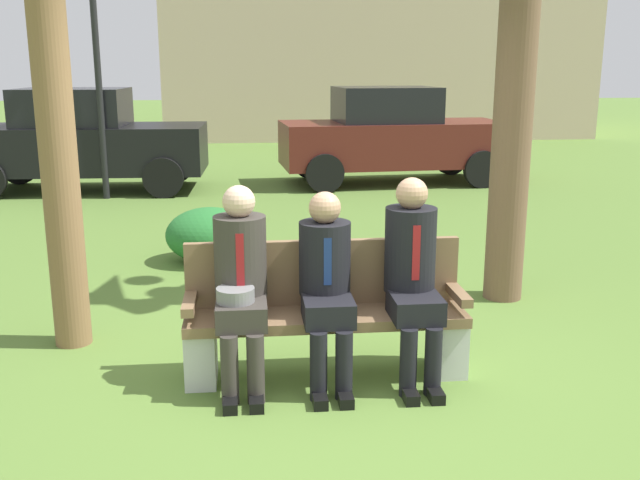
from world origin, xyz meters
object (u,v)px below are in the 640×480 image
(seated_man_middle, at_px, (326,279))
(seated_man_right, at_px, (413,269))
(parked_car_far, at_px, (391,136))
(street_lamp, at_px, (97,58))
(parked_car_near, at_px, (83,140))
(park_bench, at_px, (325,314))
(seated_man_left, at_px, (240,278))
(shrub_near_bench, at_px, (209,235))

(seated_man_middle, bearing_deg, seated_man_right, 0.82)
(seated_man_middle, height_order, seated_man_right, seated_man_right)
(parked_car_far, distance_m, street_lamp, 5.05)
(parked_car_near, xyz_separation_m, parked_car_far, (5.23, 0.26, 0.00))
(seated_man_right, distance_m, parked_car_near, 8.67)
(park_bench, height_order, street_lamp, street_lamp)
(seated_man_left, xyz_separation_m, seated_man_middle, (0.55, 0.00, -0.02))
(shrub_near_bench, relative_size, street_lamp, 0.27)
(seated_man_left, relative_size, shrub_near_bench, 1.42)
(seated_man_left, bearing_deg, seated_man_middle, 0.06)
(seated_man_right, xyz_separation_m, parked_car_near, (-3.74, 7.82, 0.09))
(seated_man_right, height_order, street_lamp, street_lamp)
(seated_man_right, bearing_deg, parked_car_far, 79.52)
(seated_man_right, relative_size, parked_car_far, 0.34)
(parked_car_far, xyz_separation_m, street_lamp, (-4.76, -1.04, 1.31))
(park_bench, xyz_separation_m, seated_man_middle, (-0.01, -0.13, 0.29))
(seated_man_middle, height_order, parked_car_near, parked_car_near)
(seated_man_middle, bearing_deg, park_bench, 86.38)
(parked_car_near, bearing_deg, seated_man_left, -71.54)
(seated_man_middle, height_order, street_lamp, street_lamp)
(seated_man_left, relative_size, seated_man_middle, 1.04)
(seated_man_left, bearing_deg, shrub_near_bench, 96.42)
(park_bench, bearing_deg, street_lamp, 111.33)
(parked_car_far, bearing_deg, street_lamp, -167.65)
(seated_man_left, distance_m, street_lamp, 7.50)
(seated_man_left, height_order, parked_car_far, parked_car_far)
(shrub_near_bench, xyz_separation_m, parked_car_far, (2.97, 4.97, 0.55))
(park_bench, xyz_separation_m, seated_man_left, (-0.56, -0.13, 0.31))
(parked_car_far, bearing_deg, parked_car_near, -177.18)
(seated_man_right, bearing_deg, parked_car_near, 115.54)
(parked_car_near, distance_m, street_lamp, 1.60)
(park_bench, distance_m, seated_man_right, 0.66)
(shrub_near_bench, bearing_deg, park_bench, -73.04)
(seated_man_right, bearing_deg, street_lamp, 114.88)
(park_bench, distance_m, seated_man_left, 0.65)
(street_lamp, bearing_deg, seated_man_middle, -69.08)
(park_bench, bearing_deg, parked_car_near, 112.40)
(parked_car_far, bearing_deg, seated_man_middle, -104.32)
(seated_man_left, height_order, seated_man_right, seated_man_right)
(park_bench, height_order, parked_car_near, parked_car_near)
(seated_man_middle, distance_m, street_lamp, 7.68)
(shrub_near_bench, bearing_deg, seated_man_middle, -73.84)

